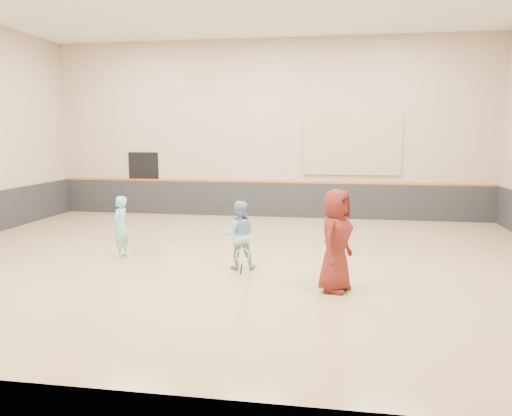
% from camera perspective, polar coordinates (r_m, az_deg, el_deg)
% --- Properties ---
extents(room, '(15.04, 12.04, 6.22)m').
position_cam_1_polar(room, '(11.40, -2.72, -1.91)').
color(room, tan).
rests_on(room, ground).
extents(wainscot_back, '(14.90, 0.04, 1.20)m').
position_cam_1_polar(wainscot_back, '(17.25, 1.39, 0.97)').
color(wainscot_back, '#232326').
rests_on(wainscot_back, floor).
extents(accent_stripe, '(14.90, 0.03, 0.06)m').
position_cam_1_polar(accent_stripe, '(17.16, 1.39, 3.02)').
color(accent_stripe, '#D85914').
rests_on(accent_stripe, wall_back).
extents(acoustic_panel, '(3.20, 0.08, 2.00)m').
position_cam_1_polar(acoustic_panel, '(16.92, 10.91, 7.13)').
color(acoustic_panel, tan).
rests_on(acoustic_panel, wall_back).
extents(doorway, '(1.10, 0.05, 2.20)m').
position_cam_1_polar(doorway, '(18.36, -12.67, 2.80)').
color(doorway, black).
rests_on(doorway, floor).
extents(girl, '(0.36, 0.54, 1.45)m').
position_cam_1_polar(girl, '(11.96, -15.25, -2.14)').
color(girl, '#7CD6D7').
rests_on(girl, floor).
extents(instructor, '(0.81, 0.69, 1.47)m').
position_cam_1_polar(instructor, '(10.65, -1.94, -3.09)').
color(instructor, '#88B5D3').
rests_on(instructor, floor).
extents(young_man, '(0.91, 1.08, 1.89)m').
position_cam_1_polar(young_man, '(9.22, 9.10, -3.70)').
color(young_man, maroon).
rests_on(young_man, floor).
extents(held_racket, '(0.40, 0.40, 0.58)m').
position_cam_1_polar(held_racket, '(10.28, -1.52, -5.46)').
color(held_racket, '#C2D92F').
rests_on(held_racket, instructor).
extents(spare_racket, '(0.67, 0.67, 0.14)m').
position_cam_1_polar(spare_racket, '(13.62, -6.21, -3.41)').
color(spare_racket, '#C7D52E').
rests_on(spare_racket, floor).
extents(ball_under_racket, '(0.07, 0.07, 0.07)m').
position_cam_1_polar(ball_under_racket, '(11.54, -2.40, -5.74)').
color(ball_under_racket, '#C2DF33').
rests_on(ball_under_racket, floor).
extents(ball_in_hand, '(0.07, 0.07, 0.07)m').
position_cam_1_polar(ball_in_hand, '(9.08, 9.73, -2.59)').
color(ball_in_hand, '#E2EF37').
rests_on(ball_in_hand, young_man).
extents(ball_beside_spare, '(0.07, 0.07, 0.07)m').
position_cam_1_polar(ball_beside_spare, '(15.00, -0.50, -2.38)').
color(ball_beside_spare, yellow).
rests_on(ball_beside_spare, floor).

